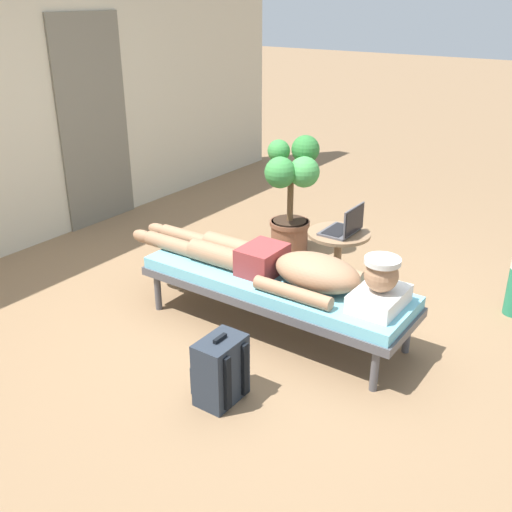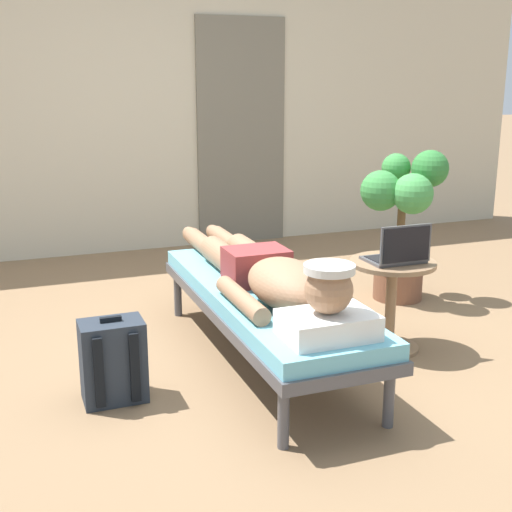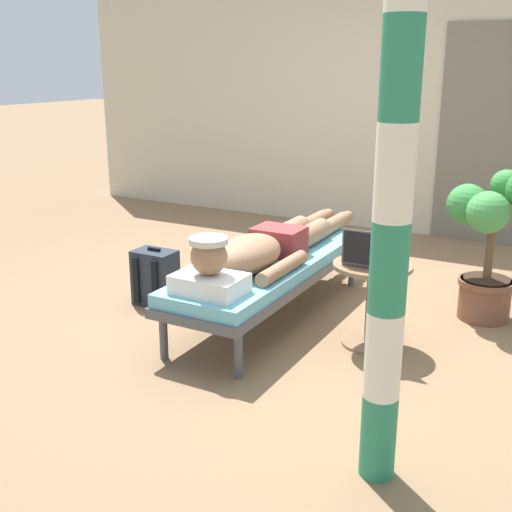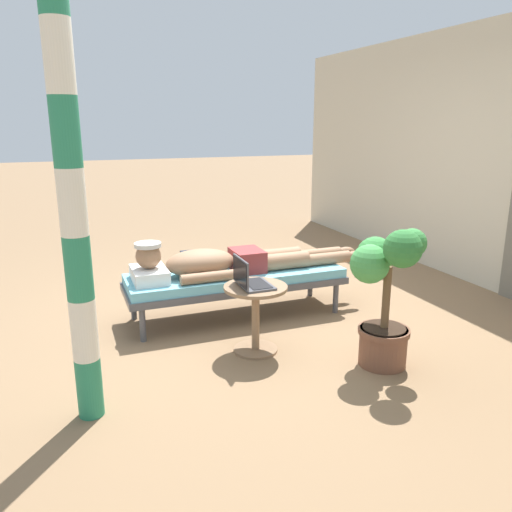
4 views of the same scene
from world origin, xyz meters
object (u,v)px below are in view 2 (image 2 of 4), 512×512
person_reclining (270,275)px  potted_plant (402,219)px  lounge_chair (263,301)px  laptop (399,253)px  backpack (113,361)px  side_table (391,289)px

person_reclining → potted_plant: size_ratio=2.09×
lounge_chair → potted_plant: 1.46m
person_reclining → potted_plant: 1.48m
lounge_chair → potted_plant: potted_plant is taller
person_reclining → potted_plant: (1.28, 0.75, 0.06)m
laptop → potted_plant: (0.54, 0.81, -0.01)m
person_reclining → potted_plant: potted_plant is taller
person_reclining → laptop: (0.74, -0.06, 0.06)m
backpack → side_table: bearing=2.8°
person_reclining → backpack: size_ratio=5.12×
lounge_chair → potted_plant: bearing=27.2°
backpack → laptop: bearing=0.9°
backpack → potted_plant: 2.31m
backpack → potted_plant: size_ratio=0.41×
person_reclining → side_table: 0.76m
side_table → potted_plant: bearing=54.4°
lounge_chair → potted_plant: size_ratio=1.88×
lounge_chair → laptop: laptop is taller
laptop → potted_plant: size_ratio=0.30×
potted_plant → backpack: bearing=-158.6°
side_table → laptop: (-0.00, -0.05, 0.23)m
side_table → person_reclining: bearing=179.6°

